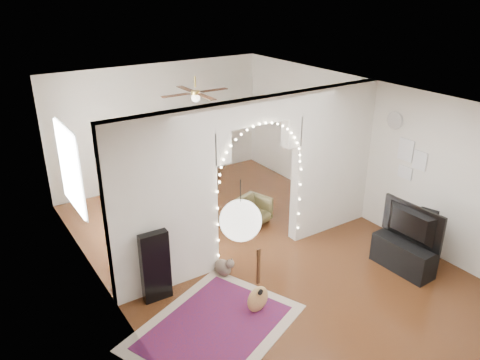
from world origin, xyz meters
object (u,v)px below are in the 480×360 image
floor_speaker (423,236)px  dining_chair_left (202,218)px  acoustic_guitar (258,289)px  dining_chair_right (253,210)px  media_console (403,255)px  dining_table (166,182)px  bookcase (159,154)px

floor_speaker → dining_chair_left: floor_speaker is taller
acoustic_guitar → dining_chair_right: (1.46, 2.20, -0.12)m
acoustic_guitar → media_console: 2.61m
dining_table → media_console: bearing=-56.7°
media_console → floor_speaker: bearing=2.6°
dining_chair_left → acoustic_guitar: bearing=-104.0°
dining_chair_right → acoustic_guitar: bearing=-141.5°
media_console → bookcase: bearing=108.0°
floor_speaker → dining_chair_left: (-2.57, 2.94, -0.21)m
floor_speaker → bookcase: bearing=97.6°
media_console → dining_chair_left: bearing=122.9°
floor_speaker → dining_table: bearing=109.3°
dining_table → dining_chair_left: (0.28, -0.91, -0.47)m
dining_chair_left → floor_speaker: bearing=-51.4°
bookcase → dining_chair_left: size_ratio=3.26×
dining_chair_left → dining_chair_right: size_ratio=0.84×
floor_speaker → dining_table: floor_speaker is taller
acoustic_guitar → floor_speaker: acoustic_guitar is taller
media_console → dining_chair_right: size_ratio=1.77×
media_console → dining_chair_left: media_console is taller
acoustic_guitar → dining_chair_left: (0.52, 2.55, -0.16)m
acoustic_guitar → bookcase: bearing=71.6°
acoustic_guitar → floor_speaker: (3.09, -0.38, 0.05)m
dining_chair_left → dining_chair_right: dining_chair_right is taller
media_console → dining_chair_left: 3.61m
dining_chair_left → dining_chair_right: bearing=-23.0°
dining_table → dining_chair_right: dining_table is taller
bookcase → dining_chair_left: 2.32m
media_console → dining_chair_right: dining_chair_right is taller
acoustic_guitar → dining_chair_left: size_ratio=1.83×
floor_speaker → media_console: (-0.52, -0.04, -0.18)m
acoustic_guitar → dining_chair_right: 2.65m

